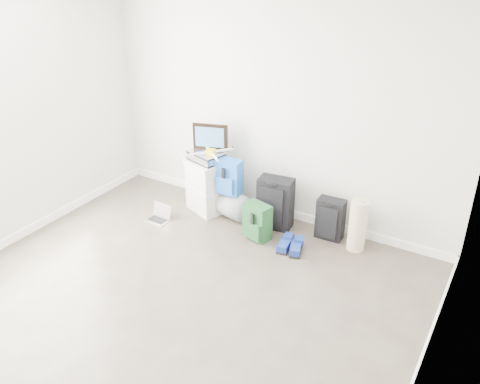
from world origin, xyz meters
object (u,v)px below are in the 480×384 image
Objects in this scene: large_suitcase at (275,203)px; carry_on at (330,219)px; laptop at (159,216)px; boxes_stack at (207,185)px; duffel_bag at (230,204)px; briefcase at (206,156)px.

carry_on is at bearing 1.35° from large_suitcase.
carry_on reaches higher than laptop.
boxes_stack reaches higher than duffel_bag.
briefcase reaches higher than laptop.
briefcase reaches higher than large_suitcase.
briefcase is at bearing 176.89° from large_suitcase.
boxes_stack is 0.38m from duffel_bag.
carry_on is (1.26, 0.15, 0.08)m from duffel_bag.
boxes_stack is at bearing 58.18° from laptop.
briefcase is at bearing 58.18° from laptop.
duffel_bag is 1.27m from carry_on.
large_suitcase is at bearing 24.39° from boxes_stack.
boxes_stack is 2.40× the size of laptop.
large_suitcase is at bearing 27.80° from laptop.
duffel_bag is at bearing 22.61° from boxes_stack.
briefcase is 1.02m from large_suitcase.
laptop is at bearing -162.64° from large_suitcase.
duffel_bag is 1.09× the size of carry_on.
large_suitcase is (0.60, 0.05, 0.15)m from duffel_bag.
duffel_bag is at bearing 177.88° from large_suitcase.
laptop is (-1.30, -0.59, -0.27)m from large_suitcase.
boxes_stack is 1.68× the size of briefcase.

